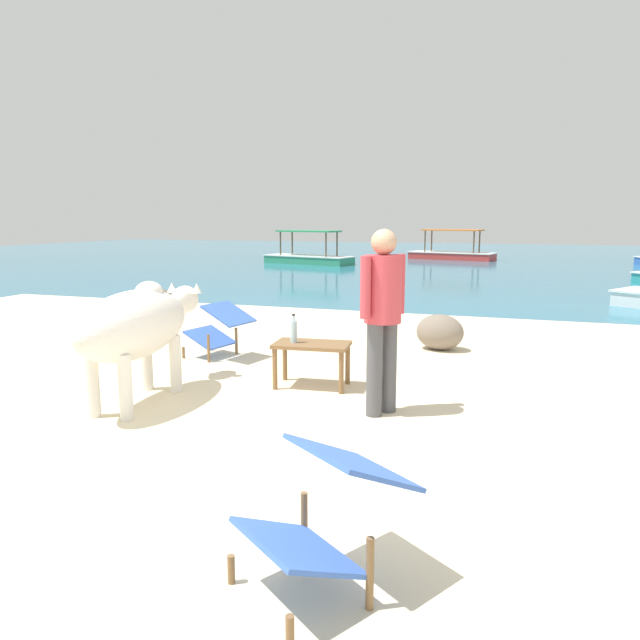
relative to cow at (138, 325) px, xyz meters
name	(u,v)px	position (x,y,z in m)	size (l,w,h in m)	color
sand_beach	(248,465)	(1.57, -0.96, -0.76)	(18.00, 14.00, 0.04)	beige
water_surface	(474,261)	(1.57, 21.04, -0.78)	(60.00, 36.00, 0.03)	teal
cow	(138,325)	(0.00, 0.00, 0.00)	(0.68, 1.99, 1.12)	silver
low_bench_table	(312,350)	(1.36, 0.99, -0.36)	(0.80, 0.51, 0.46)	brown
bottle	(294,331)	(1.18, 0.95, -0.16)	(0.07, 0.07, 0.30)	#A3C6D1
deck_chair_near	(219,327)	(-0.15, 1.84, -0.35)	(0.87, 0.69, 0.68)	brown
deck_chair_far	(326,508)	(2.52, -2.13, -0.35)	(0.88, 0.93, 0.68)	brown
person_standing	(383,308)	(2.22, 0.39, 0.21)	(0.32, 0.45, 1.62)	#4C4C51
shore_rock_large	(149,302)	(-2.85, 4.30, -0.49)	(0.99, 0.82, 0.50)	#6B5B4C
shore_rock_medium	(440,332)	(2.38, 3.17, -0.50)	(0.62, 0.47, 0.47)	gray
boat_green	(308,257)	(-4.47, 17.25, -0.49)	(3.85, 2.11, 1.29)	#338E66
boat_red	(452,253)	(0.59, 21.48, -0.49)	(3.84, 2.00, 1.29)	#C63833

